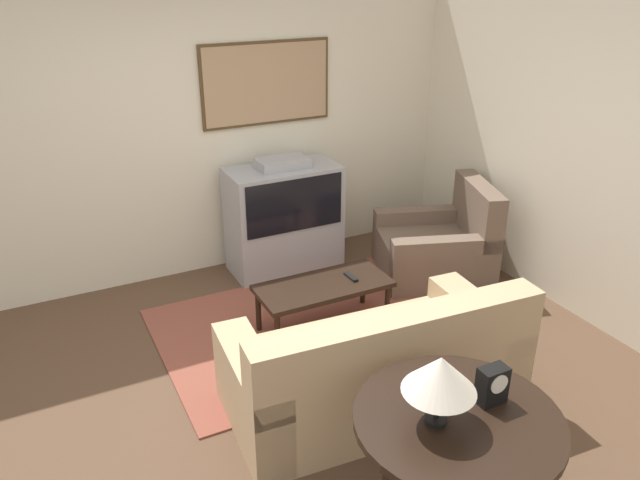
# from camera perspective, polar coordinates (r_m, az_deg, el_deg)

# --- Properties ---
(ground_plane) EXTENTS (12.00, 12.00, 0.00)m
(ground_plane) POSITION_cam_1_polar(r_m,az_deg,el_deg) (4.52, -2.90, -13.56)
(ground_plane) COLOR brown
(wall_back) EXTENTS (12.00, 0.10, 2.70)m
(wall_back) POSITION_cam_1_polar(r_m,az_deg,el_deg) (5.76, -11.88, 9.68)
(wall_back) COLOR beige
(wall_back) RESTS_ON ground_plane
(wall_right) EXTENTS (0.06, 12.00, 2.70)m
(wall_right) POSITION_cam_1_polar(r_m,az_deg,el_deg) (5.38, 23.47, 7.06)
(wall_right) COLOR beige
(wall_right) RESTS_ON ground_plane
(area_rug) EXTENTS (2.35, 1.74, 0.01)m
(area_rug) POSITION_cam_1_polar(r_m,az_deg,el_deg) (5.17, -1.20, -7.97)
(area_rug) COLOR brown
(area_rug) RESTS_ON ground_plane
(tv) EXTENTS (1.04, 0.53, 1.11)m
(tv) POSITION_cam_1_polar(r_m,az_deg,el_deg) (5.92, -3.32, 2.06)
(tv) COLOR #9E9EA3
(tv) RESTS_ON ground_plane
(couch) EXTENTS (1.97, 1.07, 0.88)m
(couch) POSITION_cam_1_polar(r_m,az_deg,el_deg) (4.21, 5.11, -11.63)
(couch) COLOR tan
(couch) RESTS_ON ground_plane
(armchair) EXTENTS (1.22, 1.15, 0.90)m
(armchair) POSITION_cam_1_polar(r_m,az_deg,el_deg) (5.98, 10.78, -0.69)
(armchair) COLOR brown
(armchair) RESTS_ON ground_plane
(coffee_table) EXTENTS (1.07, 0.49, 0.41)m
(coffee_table) POSITION_cam_1_polar(r_m,az_deg,el_deg) (4.98, 0.31, -4.48)
(coffee_table) COLOR black
(coffee_table) RESTS_ON ground_plane
(console_table) EXTENTS (1.04, 1.04, 0.74)m
(console_table) POSITION_cam_1_polar(r_m,az_deg,el_deg) (3.27, 12.50, -16.45)
(console_table) COLOR black
(console_table) RESTS_ON ground_plane
(table_lamp) EXTENTS (0.36, 0.36, 0.37)m
(table_lamp) POSITION_cam_1_polar(r_m,az_deg,el_deg) (3.01, 10.93, -12.02)
(table_lamp) COLOR black
(table_lamp) RESTS_ON console_table
(mantel_clock) EXTENTS (0.15, 0.10, 0.20)m
(mantel_clock) POSITION_cam_1_polar(r_m,az_deg,el_deg) (3.30, 15.47, -12.65)
(mantel_clock) COLOR black
(mantel_clock) RESTS_ON console_table
(remote) EXTENTS (0.05, 0.16, 0.02)m
(remote) POSITION_cam_1_polar(r_m,az_deg,el_deg) (5.05, 2.84, -3.38)
(remote) COLOR black
(remote) RESTS_ON coffee_table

